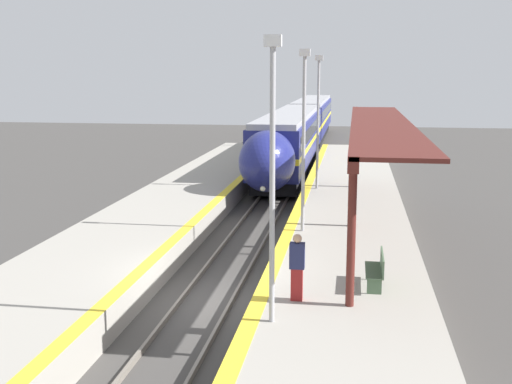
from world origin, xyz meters
The scene contains 13 objects.
ground_plane centered at (0.00, 0.00, 0.00)m, with size 120.00×120.00×0.00m, color #423F3D.
rail_left centered at (-0.72, 0.00, 0.07)m, with size 0.08×90.00×0.15m, color slate.
rail_right centered at (0.72, 0.00, 0.07)m, with size 0.08×90.00×0.15m, color slate.
train centered at (0.00, 32.20, 2.22)m, with size 2.74×43.19×3.87m.
platform_right centered at (3.83, 0.00, 0.47)m, with size 4.45×64.00×0.94m.
platform_left centered at (-3.77, 0.00, 0.47)m, with size 4.33×64.00×0.94m.
platform_bench centered at (4.64, -0.71, 1.40)m, with size 0.44×1.49×0.89m.
person_waiting centered at (2.70, -1.99, 1.78)m, with size 0.36×0.22×1.64m.
railway_signal centered at (-2.03, 30.39, 2.61)m, with size 0.28×0.28×4.25m.
lamppost_near centered at (2.27, -3.43, 4.42)m, with size 0.36×0.20×6.17m.
lamppost_mid centered at (2.27, 4.88, 4.42)m, with size 0.36×0.20×6.17m.
lamppost_far centered at (2.27, 13.19, 4.42)m, with size 0.36×0.20×6.17m.
station_canopy centered at (4.55, 5.86, 4.44)m, with size 2.02×19.09×3.74m.
Camera 1 is at (3.97, -16.71, 6.36)m, focal length 45.00 mm.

